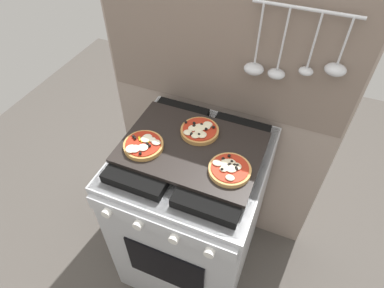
% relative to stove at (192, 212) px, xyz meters
% --- Properties ---
extents(ground_plane, '(4.00, 4.00, 0.00)m').
position_rel_stove_xyz_m(ground_plane, '(0.00, 0.00, -0.45)').
color(ground_plane, '#4C4742').
extents(kitchen_backsplash, '(1.10, 0.09, 1.55)m').
position_rel_stove_xyz_m(kitchen_backsplash, '(0.00, 0.34, 0.34)').
color(kitchen_backsplash, gray).
rests_on(kitchen_backsplash, ground_plane).
extents(stove, '(0.60, 0.64, 0.90)m').
position_rel_stove_xyz_m(stove, '(0.00, 0.00, 0.00)').
color(stove, '#B7BABF').
rests_on(stove, ground_plane).
extents(baking_tray, '(0.54, 0.38, 0.02)m').
position_rel_stove_xyz_m(baking_tray, '(0.00, 0.00, 0.46)').
color(baking_tray, black).
rests_on(baking_tray, stove).
extents(pizza_left, '(0.15, 0.15, 0.03)m').
position_rel_stove_xyz_m(pizza_left, '(-0.17, -0.08, 0.48)').
color(pizza_left, tan).
rests_on(pizza_left, baking_tray).
extents(pizza_right, '(0.15, 0.15, 0.03)m').
position_rel_stove_xyz_m(pizza_right, '(0.17, -0.07, 0.48)').
color(pizza_right, tan).
rests_on(pizza_right, baking_tray).
extents(pizza_center, '(0.15, 0.15, 0.03)m').
position_rel_stove_xyz_m(pizza_center, '(-0.00, 0.08, 0.48)').
color(pizza_center, '#C18947').
rests_on(pizza_center, baking_tray).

